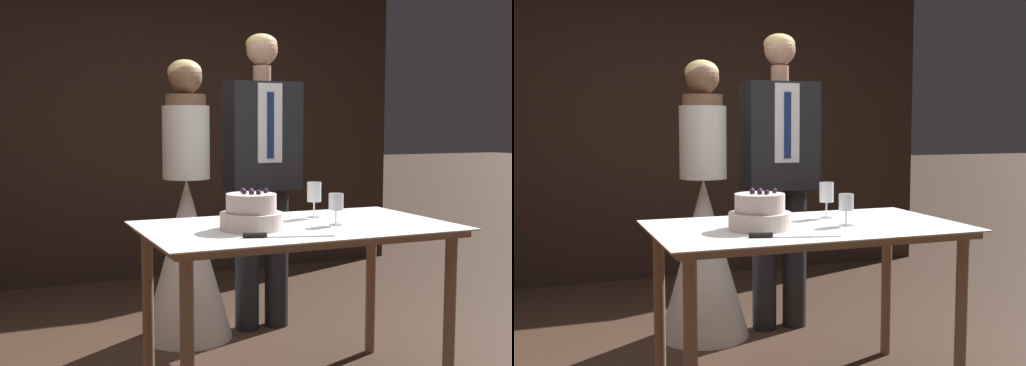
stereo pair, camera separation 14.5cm
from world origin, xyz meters
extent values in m
cube|color=black|center=(0.00, 2.54, 1.39)|extent=(4.59, 0.12, 2.78)
cylinder|color=#8E6B4C|center=(-0.54, -0.42, 0.39)|extent=(0.06, 0.06, 0.77)
cylinder|color=#8E6B4C|center=(0.73, -0.42, 0.39)|extent=(0.06, 0.06, 0.77)
cylinder|color=#8E6B4C|center=(-0.54, 0.25, 0.39)|extent=(0.06, 0.06, 0.77)
cylinder|color=#8E6B4C|center=(0.73, 0.25, 0.39)|extent=(0.06, 0.06, 0.77)
cube|color=#8E6B4C|center=(0.10, -0.08, 0.79)|extent=(1.39, 0.79, 0.03)
cube|color=white|center=(0.10, -0.08, 0.81)|extent=(1.45, 0.85, 0.01)
cylinder|color=beige|center=(-0.15, -0.12, 0.85)|extent=(0.28, 0.28, 0.08)
cylinder|color=beige|center=(-0.15, -0.12, 0.93)|extent=(0.23, 0.23, 0.08)
sphere|color=#2D1933|center=(-0.07, -0.11, 0.98)|extent=(0.02, 0.02, 0.02)
sphere|color=#2D1933|center=(-0.13, -0.08, 0.98)|extent=(0.02, 0.02, 0.02)
sphere|color=#2D1933|center=(-0.16, -0.06, 0.98)|extent=(0.02, 0.02, 0.02)
sphere|color=#2D1933|center=(-0.18, -0.12, 0.98)|extent=(0.02, 0.02, 0.02)
sphere|color=#2D1933|center=(-0.16, -0.15, 0.98)|extent=(0.02, 0.02, 0.02)
sphere|color=#2D1933|center=(-0.13, -0.16, 0.98)|extent=(0.02, 0.02, 0.02)
cube|color=silver|center=(-0.03, -0.38, 0.82)|extent=(0.28, 0.10, 0.00)
cylinder|color=black|center=(-0.21, -0.32, 0.82)|extent=(0.10, 0.05, 0.02)
cylinder|color=silver|center=(0.28, 0.10, 0.82)|extent=(0.07, 0.07, 0.00)
cylinder|color=silver|center=(0.28, 0.10, 0.86)|extent=(0.01, 0.01, 0.08)
cylinder|color=silver|center=(0.28, 0.10, 0.94)|extent=(0.07, 0.07, 0.10)
cylinder|color=maroon|center=(0.28, 0.10, 0.91)|extent=(0.06, 0.06, 0.03)
cylinder|color=silver|center=(0.27, -0.16, 0.82)|extent=(0.07, 0.07, 0.00)
cylinder|color=silver|center=(0.27, -0.16, 0.85)|extent=(0.01, 0.01, 0.07)
cylinder|color=silver|center=(0.27, -0.16, 0.92)|extent=(0.07, 0.07, 0.08)
cylinder|color=maroon|center=(0.27, -0.16, 0.90)|extent=(0.06, 0.06, 0.02)
cone|color=white|center=(-0.15, 0.90, 0.48)|extent=(0.54, 0.54, 0.96)
cylinder|color=white|center=(-0.15, 0.90, 1.18)|extent=(0.28, 0.28, 0.43)
cylinder|color=brown|center=(-0.15, 0.90, 1.43)|extent=(0.24, 0.24, 0.07)
sphere|color=brown|center=(-0.15, 0.90, 1.56)|extent=(0.20, 0.20, 0.20)
ellipsoid|color=#D6B770|center=(-0.15, 0.91, 1.59)|extent=(0.20, 0.20, 0.15)
cylinder|color=black|center=(0.24, 0.90, 0.44)|extent=(0.15, 0.15, 0.88)
cylinder|color=black|center=(0.44, 0.90, 0.44)|extent=(0.15, 0.15, 0.88)
cube|color=black|center=(0.34, 0.90, 1.21)|extent=(0.45, 0.24, 0.66)
cube|color=white|center=(0.34, 0.77, 1.29)|extent=(0.16, 0.01, 0.48)
cube|color=navy|center=(0.34, 0.77, 1.28)|extent=(0.04, 0.01, 0.40)
cylinder|color=tan|center=(0.34, 0.90, 1.59)|extent=(0.11, 0.11, 0.10)
sphere|color=tan|center=(0.34, 0.90, 1.74)|extent=(0.19, 0.19, 0.19)
ellipsoid|color=#D6B770|center=(0.34, 0.91, 1.77)|extent=(0.19, 0.19, 0.13)
camera|label=1|loc=(-1.22, -2.76, 1.29)|focal=45.00mm
camera|label=2|loc=(-1.08, -2.81, 1.29)|focal=45.00mm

